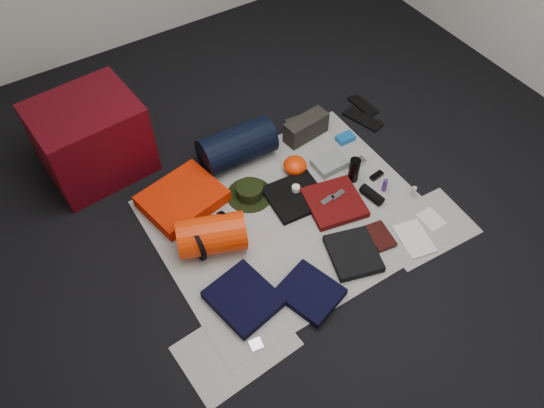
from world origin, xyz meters
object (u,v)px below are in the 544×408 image
sleeping_pad (182,199)px  water_bottle (354,170)px  navy_duffel (237,146)px  paperback_book (380,236)px  stuff_sack (212,235)px  compact_camera (358,163)px  red_cabinet (92,139)px

sleeping_pad → water_bottle: size_ratio=2.66×
navy_duffel → water_bottle: 0.78m
navy_duffel → paperback_book: bearing=-67.2°
stuff_sack → navy_duffel: (0.48, 0.54, 0.01)m
compact_camera → sleeping_pad: bearing=164.1°
compact_camera → red_cabinet: bearing=148.3°
red_cabinet → navy_duffel: 0.92m
red_cabinet → compact_camera: red_cabinet is taller
navy_duffel → paperback_book: (0.39, -1.01, -0.11)m
compact_camera → stuff_sack: bearing=-176.6°
sleeping_pad → water_bottle: water_bottle is taller
red_cabinet → water_bottle: (1.35, -0.99, -0.17)m
water_bottle → compact_camera: water_bottle is taller
water_bottle → paperback_book: 0.49m
red_cabinet → sleeping_pad: size_ratio=1.32×
navy_duffel → paperback_book: navy_duffel is taller
stuff_sack → compact_camera: 1.14m
paperback_book → red_cabinet: bearing=139.0°
red_cabinet → paperback_book: bearing=-54.9°
stuff_sack → paperback_book: (0.87, -0.48, -0.10)m
sleeping_pad → stuff_sack: stuff_sack is taller
red_cabinet → sleeping_pad: 0.69m
stuff_sack → compact_camera: (1.13, 0.07, -0.09)m
sleeping_pad → compact_camera: sleeping_pad is taller
stuff_sack → water_bottle: stuff_sack is taller
stuff_sack → water_bottle: 1.02m
compact_camera → paperback_book: bearing=-115.4°
navy_duffel → water_bottle: size_ratio=2.77×
red_cabinet → compact_camera: (1.46, -0.90, -0.23)m
red_cabinet → navy_duffel: bearing=-32.8°
sleeping_pad → compact_camera: size_ratio=4.85×
sleeping_pad → paperback_book: sleeping_pad is taller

